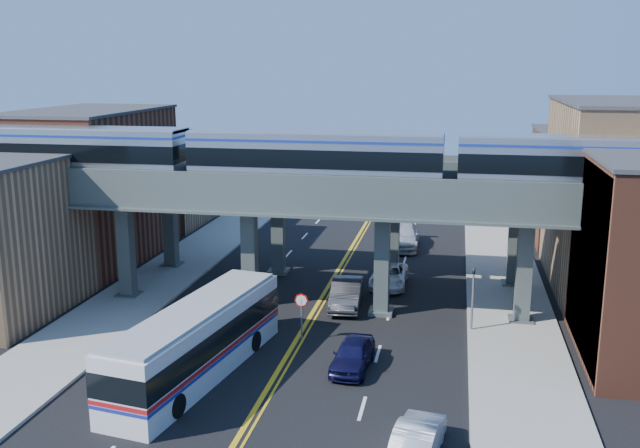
{
  "coord_description": "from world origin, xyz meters",
  "views": [
    {
      "loc": [
        8.06,
        -31.86,
        14.48
      ],
      "look_at": [
        0.42,
        7.5,
        5.39
      ],
      "focal_mm": 40.0,
      "sensor_mm": 36.0,
      "label": 1
    }
  ],
  "objects_px": {
    "car_lane_b": "(346,293)",
    "car_lane_c": "(389,276)",
    "transit_train": "(315,157)",
    "car_lane_a": "(353,355)",
    "car_parked_curb": "(418,439)",
    "stop_sign": "(302,309)",
    "transit_bus": "(197,342)",
    "car_lane_d": "(403,236)",
    "traffic_signal": "(473,292)"
  },
  "relations": [
    {
      "from": "car_lane_a",
      "to": "car_parked_curb",
      "type": "height_order",
      "value": "car_parked_curb"
    },
    {
      "from": "car_lane_c",
      "to": "car_lane_d",
      "type": "distance_m",
      "value": 10.43
    },
    {
      "from": "transit_train",
      "to": "car_lane_d",
      "type": "distance_m",
      "value": 18.36
    },
    {
      "from": "car_lane_b",
      "to": "car_lane_c",
      "type": "xyz_separation_m",
      "value": [
        2.12,
        4.63,
        -0.14
      ]
    },
    {
      "from": "traffic_signal",
      "to": "car_lane_b",
      "type": "bearing_deg",
      "value": 159.04
    },
    {
      "from": "car_parked_curb",
      "to": "car_lane_a",
      "type": "bearing_deg",
      "value": -56.56
    },
    {
      "from": "traffic_signal",
      "to": "car_lane_c",
      "type": "height_order",
      "value": "traffic_signal"
    },
    {
      "from": "transit_bus",
      "to": "car_parked_curb",
      "type": "xyz_separation_m",
      "value": [
        10.64,
        -5.32,
        -0.94
      ]
    },
    {
      "from": "transit_train",
      "to": "transit_bus",
      "type": "distance_m",
      "value": 13.09
    },
    {
      "from": "traffic_signal",
      "to": "car_lane_c",
      "type": "bearing_deg",
      "value": 125.25
    },
    {
      "from": "transit_bus",
      "to": "car_lane_b",
      "type": "height_order",
      "value": "transit_bus"
    },
    {
      "from": "transit_train",
      "to": "car_lane_a",
      "type": "height_order",
      "value": "transit_train"
    },
    {
      "from": "transit_bus",
      "to": "car_lane_b",
      "type": "distance_m",
      "value": 12.2
    },
    {
      "from": "car_lane_b",
      "to": "car_lane_c",
      "type": "distance_m",
      "value": 5.1
    },
    {
      "from": "transit_train",
      "to": "car_lane_a",
      "type": "xyz_separation_m",
      "value": [
        3.46,
        -8.01,
        -8.47
      ]
    },
    {
      "from": "traffic_signal",
      "to": "car_lane_d",
      "type": "height_order",
      "value": "traffic_signal"
    },
    {
      "from": "transit_train",
      "to": "car_lane_c",
      "type": "relative_size",
      "value": 9.03
    },
    {
      "from": "transit_train",
      "to": "traffic_signal",
      "type": "height_order",
      "value": "transit_train"
    },
    {
      "from": "car_lane_c",
      "to": "car_lane_a",
      "type": "bearing_deg",
      "value": -92.17
    },
    {
      "from": "stop_sign",
      "to": "car_parked_curb",
      "type": "bearing_deg",
      "value": -57.07
    },
    {
      "from": "stop_sign",
      "to": "transit_bus",
      "type": "relative_size",
      "value": 0.2
    },
    {
      "from": "car_lane_b",
      "to": "car_lane_a",
      "type": "bearing_deg",
      "value": -83.02
    },
    {
      "from": "car_lane_a",
      "to": "car_lane_d",
      "type": "xyz_separation_m",
      "value": [
        0.51,
        23.91,
        0.19
      ]
    },
    {
      "from": "car_lane_b",
      "to": "car_parked_curb",
      "type": "distance_m",
      "value": 17.06
    },
    {
      "from": "car_lane_b",
      "to": "stop_sign",
      "type": "bearing_deg",
      "value": -108.26
    },
    {
      "from": "transit_bus",
      "to": "car_lane_d",
      "type": "xyz_separation_m",
      "value": [
        7.61,
        25.97,
        -0.75
      ]
    },
    {
      "from": "traffic_signal",
      "to": "transit_bus",
      "type": "bearing_deg",
      "value": -147.76
    },
    {
      "from": "transit_train",
      "to": "car_parked_curb",
      "type": "bearing_deg",
      "value": -65.55
    },
    {
      "from": "transit_train",
      "to": "car_lane_b",
      "type": "bearing_deg",
      "value": 25.28
    },
    {
      "from": "traffic_signal",
      "to": "car_lane_d",
      "type": "distance_m",
      "value": 18.69
    },
    {
      "from": "car_lane_c",
      "to": "car_parked_curb",
      "type": "distance_m",
      "value": 21.1
    },
    {
      "from": "car_lane_a",
      "to": "car_lane_c",
      "type": "xyz_separation_m",
      "value": [
        0.43,
        13.48,
        -0.03
      ]
    },
    {
      "from": "stop_sign",
      "to": "car_parked_curb",
      "type": "height_order",
      "value": "stop_sign"
    },
    {
      "from": "car_lane_b",
      "to": "car_parked_curb",
      "type": "height_order",
      "value": "car_lane_b"
    },
    {
      "from": "transit_train",
      "to": "car_lane_d",
      "type": "height_order",
      "value": "transit_train"
    },
    {
      "from": "traffic_signal",
      "to": "car_lane_c",
      "type": "distance_m",
      "value": 9.28
    },
    {
      "from": "car_parked_curb",
      "to": "car_lane_d",
      "type": "bearing_deg",
      "value": -76.66
    },
    {
      "from": "traffic_signal",
      "to": "car_lane_a",
      "type": "distance_m",
      "value": 8.44
    },
    {
      "from": "stop_sign",
      "to": "car_lane_b",
      "type": "xyz_separation_m",
      "value": [
        1.5,
        5.83,
        -0.92
      ]
    },
    {
      "from": "transit_bus",
      "to": "car_lane_d",
      "type": "height_order",
      "value": "transit_bus"
    },
    {
      "from": "car_lane_c",
      "to": "traffic_signal",
      "type": "bearing_deg",
      "value": -55.08
    },
    {
      "from": "car_lane_c",
      "to": "car_lane_d",
      "type": "bearing_deg",
      "value": 89.24
    },
    {
      "from": "stop_sign",
      "to": "car_lane_d",
      "type": "distance_m",
      "value": 21.24
    },
    {
      "from": "car_lane_b",
      "to": "car_lane_d",
      "type": "relative_size",
      "value": 0.81
    },
    {
      "from": "stop_sign",
      "to": "car_lane_a",
      "type": "xyz_separation_m",
      "value": [
        3.19,
        -3.01,
        -1.04
      ]
    },
    {
      "from": "traffic_signal",
      "to": "transit_bus",
      "type": "distance_m",
      "value": 15.15
    },
    {
      "from": "transit_train",
      "to": "traffic_signal",
      "type": "xyz_separation_m",
      "value": [
        9.17,
        -2.0,
        -6.89
      ]
    },
    {
      "from": "transit_bus",
      "to": "car_parked_curb",
      "type": "bearing_deg",
      "value": -107.32
    },
    {
      "from": "car_lane_c",
      "to": "car_lane_b",
      "type": "bearing_deg",
      "value": -114.96
    },
    {
      "from": "car_lane_a",
      "to": "car_parked_curb",
      "type": "relative_size",
      "value": 0.96
    }
  ]
}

